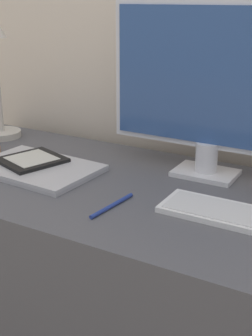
{
  "coord_description": "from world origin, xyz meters",
  "views": [
    {
      "loc": [
        0.44,
        -0.69,
        1.16
      ],
      "look_at": [
        -0.05,
        0.18,
        0.79
      ],
      "focal_mm": 50.0,
      "sensor_mm": 36.0,
      "label": 1
    }
  ],
  "objects_px": {
    "pen": "(112,205)",
    "keyboard": "(240,216)",
    "laptop": "(37,168)",
    "ereader": "(32,160)",
    "monitor": "(211,86)"
  },
  "relations": [
    {
      "from": "keyboard",
      "to": "pen",
      "type": "relative_size",
      "value": 2.31
    },
    {
      "from": "laptop",
      "to": "pen",
      "type": "height_order",
      "value": "laptop"
    },
    {
      "from": "laptop",
      "to": "pen",
      "type": "bearing_deg",
      "value": -17.87
    },
    {
      "from": "pen",
      "to": "keyboard",
      "type": "bearing_deg",
      "value": 17.59
    },
    {
      "from": "monitor",
      "to": "laptop",
      "type": "bearing_deg",
      "value": -153.87
    },
    {
      "from": "keyboard",
      "to": "monitor",
      "type": "bearing_deg",
      "value": 126.42
    },
    {
      "from": "ereader",
      "to": "keyboard",
      "type": "bearing_deg",
      "value": -2.69
    },
    {
      "from": "pen",
      "to": "laptop",
      "type": "bearing_deg",
      "value": 162.13
    },
    {
      "from": "monitor",
      "to": "pen",
      "type": "relative_size",
      "value": 3.67
    },
    {
      "from": "ereader",
      "to": "pen",
      "type": "xyz_separation_m",
      "value": [
        0.32,
        -0.11,
        -0.02
      ]
    },
    {
      "from": "keyboard",
      "to": "pen",
      "type": "distance_m",
      "value": 0.27
    },
    {
      "from": "keyboard",
      "to": "pen",
      "type": "xyz_separation_m",
      "value": [
        -0.26,
        -0.08,
        -0.0
      ]
    },
    {
      "from": "keyboard",
      "to": "ereader",
      "type": "xyz_separation_m",
      "value": [
        -0.57,
        0.03,
        0.01
      ]
    },
    {
      "from": "laptop",
      "to": "ereader",
      "type": "xyz_separation_m",
      "value": [
        -0.03,
        0.02,
        0.01
      ]
    },
    {
      "from": "monitor",
      "to": "ereader",
      "type": "distance_m",
      "value": 0.5
    }
  ]
}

